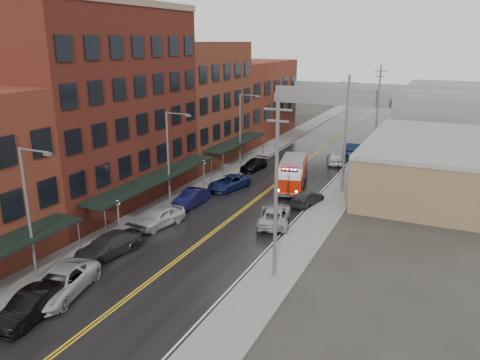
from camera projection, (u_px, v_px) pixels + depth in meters
The scene contains 33 objects.
road at pixel (260, 197), 47.22m from camera, with size 11.00×160.00×0.02m, color black.
sidewalk_left at pixel (197, 187), 50.12m from camera, with size 3.00×160.00×0.15m, color slate.
sidewalk_right at pixel (331, 206), 44.28m from camera, with size 3.00×160.00×0.15m, color slate.
curb_left at pixel (210, 189), 49.46m from camera, with size 0.30×160.00×0.15m, color gray.
curb_right at pixel (314, 204), 44.94m from camera, with size 0.30×160.00×0.15m, color gray.
brick_building_b at pixel (102, 109), 43.86m from camera, with size 9.00×20.00×18.00m, color #4D1A14.
brick_building_c at pixel (195, 103), 59.52m from camera, with size 9.00×15.00×15.00m, color brown.
brick_building_far at pixel (250, 100), 75.18m from camera, with size 9.00×20.00×12.00m, color brown.
tan_building at pixel (438, 167), 48.81m from camera, with size 14.00×22.00×5.00m, color olive.
right_far_block at pixel (462, 114), 73.69m from camera, with size 18.00×30.00×8.00m, color slate.
awning_1 at pixel (157, 178), 43.26m from camera, with size 2.60×18.00×3.09m.
awning_2 at pixel (237, 142), 58.50m from camera, with size 2.60×13.00×3.09m.
globe_lamp_1 at pixel (118, 210), 36.93m from camera, with size 0.44×0.44×3.12m.
globe_lamp_2 at pixel (204, 168), 49.11m from camera, with size 0.44×0.44×3.12m.
street_lamp_0 at pixel (30, 207), 29.20m from camera, with size 2.64×0.22×9.00m.
street_lamp_1 at pixel (170, 153), 43.13m from camera, with size 2.64×0.22×9.00m.
street_lamp_2 at pixel (242, 126), 57.05m from camera, with size 2.64×0.22×9.00m.
utility_pole_0 at pixel (276, 187), 29.47m from camera, with size 1.80×0.24×12.00m.
utility_pole_1 at pixel (346, 132), 46.88m from camera, with size 1.80×0.24×12.00m.
utility_pole_2 at pixel (378, 107), 64.29m from camera, with size 1.80×0.24×12.00m.
overpass at pixel (338, 101), 73.35m from camera, with size 40.00×10.00×7.50m.
fire_truck at pixel (292, 173), 49.52m from camera, with size 4.71×8.71×3.04m.
parked_car_left_1 at pixel (31, 306), 26.41m from camera, with size 1.68×4.81×1.59m, color black.
parked_car_left_2 at pixel (60, 283), 28.83m from camera, with size 2.72×5.90×1.64m, color #AAABB2.
parked_car_left_3 at pixel (108, 245), 34.19m from camera, with size 2.21×5.42×1.57m, color #252527.
parked_car_left_4 at pixel (160, 217), 39.63m from camera, with size 1.93×4.79×1.63m, color #B4B4B4.
parked_car_left_5 at pixel (192, 198), 44.65m from camera, with size 1.61×4.60×1.52m, color black.
parked_car_left_6 at pixel (229, 183), 49.46m from camera, with size 2.40×5.20×1.44m, color #141F4B.
parked_car_left_7 at pixel (254, 165), 56.86m from camera, with size 1.85×4.56×1.32m, color black.
parked_car_right_0 at pixel (274, 215), 40.05m from camera, with size 2.56×5.56×1.55m, color #9C9FA4.
parked_car_right_1 at pixel (307, 198), 44.86m from camera, with size 1.85×4.56×1.32m, color #2A2A2D.
parked_car_right_2 at pixel (335, 158), 59.61m from camera, with size 1.92×4.76×1.62m, color silver.
parked_car_right_3 at pixel (355, 149), 64.31m from camera, with size 1.78×5.10×1.68m, color black.
Camera 1 is at (16.86, -11.49, 15.20)m, focal length 35.00 mm.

